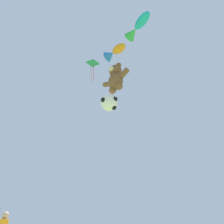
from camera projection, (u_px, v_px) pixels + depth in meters
teddy_bear_kite at (115, 78)px, 11.62m from camera, size 2.28×1.00×2.31m
soccer_ball_kite at (109, 102)px, 10.85m from camera, size 1.21×1.20×1.11m
fish_kite_tangerine at (114, 52)px, 12.76m from camera, size 1.73×0.84×0.80m
fish_kite_teal at (137, 27)px, 11.22m from camera, size 2.11×1.13×0.74m
diamond_kite at (93, 65)px, 14.65m from camera, size 0.75×1.00×2.58m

